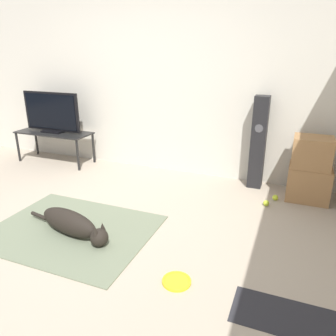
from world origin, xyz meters
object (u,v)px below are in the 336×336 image
tennis_ball_by_boxes (275,198)px  cardboard_box_lower (308,183)px  dog (72,224)px  tv (51,113)px  floor_speaker (258,143)px  tv_stand (54,135)px  frisbee (177,281)px  tennis_ball_near_speaker (266,203)px  cardboard_box_upper (312,152)px

tennis_ball_by_boxes → cardboard_box_lower: bearing=28.3°
cardboard_box_lower → tennis_ball_by_boxes: (-0.34, -0.18, -0.17)m
cardboard_box_lower → dog: bearing=-140.2°
tv → tennis_ball_by_boxes: size_ratio=14.60×
floor_speaker → tv_stand: (-3.04, -0.16, -0.15)m
frisbee → tv: size_ratio=0.23×
tv_stand → tennis_ball_near_speaker: bearing=-6.5°
dog → cardboard_box_lower: (2.06, 1.71, 0.07)m
frisbee → tv_stand: size_ratio=0.19×
tv_stand → frisbee: bearing=-35.6°
cardboard_box_lower → cardboard_box_upper: bearing=-135.8°
cardboard_box_upper → dog: bearing=-140.3°
frisbee → tennis_ball_by_boxes: size_ratio=3.42×
floor_speaker → tennis_ball_by_boxes: (0.29, -0.35, -0.55)m
dog → tennis_ball_by_boxes: dog is taller
cardboard_box_lower → tv_stand: 3.68m
tv → frisbee: bearing=-35.6°
dog → tennis_ball_near_speaker: 2.12m
dog → floor_speaker: 2.40m
frisbee → tv_stand: 3.42m
dog → frisbee: size_ratio=4.57×
dog → frisbee: bearing=-12.7°
tennis_ball_by_boxes → dog: bearing=-138.3°
floor_speaker → tennis_ball_near_speaker: floor_speaker is taller
dog → tennis_ball_by_boxes: bearing=41.7°
dog → tv: tv is taller
tv_stand → tennis_ball_near_speaker: (3.25, -0.37, -0.39)m
tv_stand → tv: 0.35m
dog → floor_speaker: floor_speaker is taller
floor_speaker → dog: bearing=-127.3°
frisbee → tennis_ball_by_boxes: (0.57, 1.79, 0.02)m
dog → tv_stand: tv_stand is taller
cardboard_box_upper → tennis_ball_near_speaker: 0.77m
dog → tv: (-1.61, 1.72, 0.65)m
tv_stand → cardboard_box_upper: bearing=-0.2°
tv → tennis_ball_near_speaker: bearing=-6.6°
dog → floor_speaker: size_ratio=0.89×
frisbee → tennis_ball_near_speaker: tennis_ball_near_speaker is taller
tv_stand → tv: (-0.00, 0.00, 0.35)m
cardboard_box_upper → tv_stand: bearing=179.8°
frisbee → floor_speaker: bearing=82.5°
frisbee → floor_speaker: (0.28, 2.14, 0.57)m
frisbee → tv_stand: bearing=144.4°
dog → cardboard_box_upper: size_ratio=2.45×
floor_speaker → tennis_ball_by_boxes: 0.71m
floor_speaker → tv: 3.05m
frisbee → cardboard_box_lower: 2.18m
tennis_ball_by_boxes → tennis_ball_near_speaker: 0.21m
cardboard_box_lower → tennis_ball_by_boxes: size_ratio=7.12×
cardboard_box_upper → tennis_ball_near_speaker: cardboard_box_upper is taller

